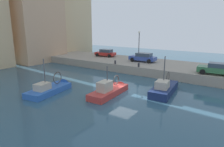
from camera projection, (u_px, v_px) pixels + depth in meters
water_surface at (124, 91)px, 21.31m from camera, size 80.00×80.00×0.00m
quay_wall at (163, 68)px, 30.37m from camera, size 9.00×56.00×1.20m
fishing_boat_navy at (165, 91)px, 20.92m from camera, size 6.27×2.39×4.77m
fishing_boat_red at (111, 93)px, 20.37m from camera, size 6.13×2.06×3.83m
fishing_boat_blue at (52, 91)px, 21.09m from camera, size 6.12×2.83×4.58m
parked_car_green at (218, 69)px, 23.37m from camera, size 2.18×4.49×1.39m
parked_car_blue at (143, 57)px, 31.94m from camera, size 2.05×4.35×1.44m
parked_car_red at (106, 53)px, 37.54m from camera, size 2.12×4.03×1.38m
mooring_bollard_mid at (139, 65)px, 27.96m from camera, size 0.28×0.28×0.55m
mooring_bollard_north at (115, 62)px, 30.17m from camera, size 0.28×0.28×0.55m
quay_streetlamp at (139, 41)px, 33.40m from camera, size 0.36×0.36×4.83m
waterfront_building_west at (64, 12)px, 47.04m from camera, size 10.49×9.08×20.23m
waterfront_building_east at (32, 6)px, 37.93m from camera, size 9.51×8.87×21.38m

